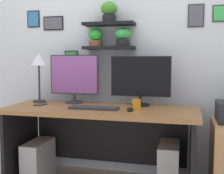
{
  "coord_description": "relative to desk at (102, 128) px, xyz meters",
  "views": [
    {
      "loc": [
        0.76,
        -2.52,
        1.19
      ],
      "look_at": [
        0.1,
        0.05,
        0.94
      ],
      "focal_mm": 46.66,
      "sensor_mm": 36.0,
      "label": 1
    }
  ],
  "objects": [
    {
      "name": "coffee_mug",
      "position": [
        0.33,
        -0.05,
        0.25
      ],
      "size": [
        0.08,
        0.08,
        0.09
      ],
      "primitive_type": "cylinder",
      "color": "orange",
      "rests_on": "desk"
    },
    {
      "name": "desk",
      "position": [
        0.0,
        0.0,
        0.0
      ],
      "size": [
        1.77,
        0.68,
        0.75
      ],
      "color": "brown",
      "rests_on": "ground"
    },
    {
      "name": "computer_mouse",
      "position": [
        0.3,
        -0.16,
        0.22
      ],
      "size": [
        0.06,
        0.09,
        0.03
      ],
      "primitive_type": "ellipsoid",
      "color": "black",
      "rests_on": "desk"
    },
    {
      "name": "back_wall_assembly",
      "position": [
        0.0,
        0.38,
        0.81
      ],
      "size": [
        4.4,
        0.24,
        2.7
      ],
      "color": "silver",
      "rests_on": "ground"
    },
    {
      "name": "keyboard",
      "position": [
        -0.03,
        -0.14,
        0.22
      ],
      "size": [
        0.44,
        0.14,
        0.02
      ],
      "primitive_type": "cube",
      "color": "#2D2D33",
      "rests_on": "desk"
    },
    {
      "name": "monitor_right",
      "position": [
        0.34,
        0.16,
        0.46
      ],
      "size": [
        0.57,
        0.18,
        0.47
      ],
      "color": "black",
      "rests_on": "desk"
    },
    {
      "name": "desk_lamp",
      "position": [
        -0.71,
        0.12,
        0.6
      ],
      "size": [
        0.17,
        0.17,
        0.5
      ],
      "color": "#2D2D33",
      "rests_on": "desk"
    },
    {
      "name": "computer_tower_left",
      "position": [
        -0.64,
        -0.06,
        -0.35
      ],
      "size": [
        0.18,
        0.4,
        0.39
      ],
      "primitive_type": "cube",
      "color": "#99999E",
      "rests_on": "ground"
    },
    {
      "name": "computer_tower_right",
      "position": [
        0.62,
        0.02,
        -0.33
      ],
      "size": [
        0.18,
        0.4,
        0.44
      ],
      "primitive_type": "cube",
      "color": "#99999E",
      "rests_on": "ground"
    },
    {
      "name": "cell_phone",
      "position": [
        -0.6,
        -0.06,
        0.21
      ],
      "size": [
        0.09,
        0.15,
        0.01
      ],
      "primitive_type": "cube",
      "rotation": [
        0.0,
        0.0,
        -0.13
      ],
      "color": "#2D2D33",
      "rests_on": "desk"
    },
    {
      "name": "monitor_left",
      "position": [
        -0.34,
        0.16,
        0.47
      ],
      "size": [
        0.51,
        0.18,
        0.48
      ],
      "color": "#2D2D33",
      "rests_on": "desk"
    }
  ]
}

